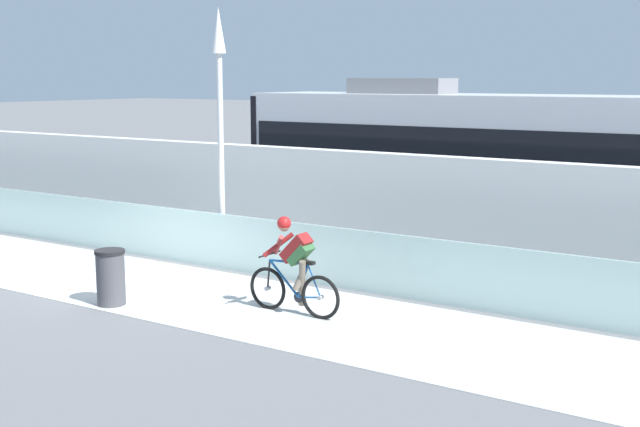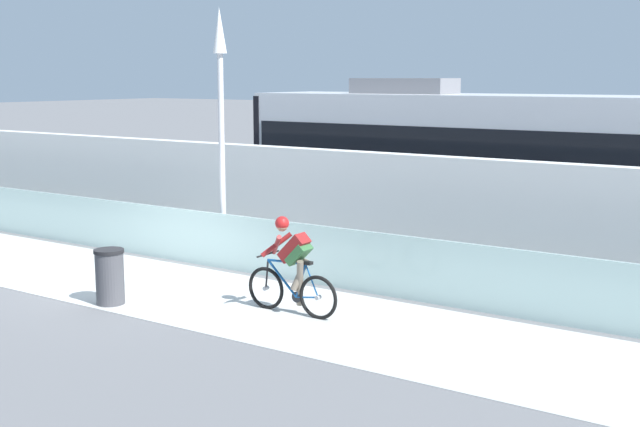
% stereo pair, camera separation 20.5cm
% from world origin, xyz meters
% --- Properties ---
extents(ground_plane, '(200.00, 200.00, 0.00)m').
position_xyz_m(ground_plane, '(0.00, 0.00, 0.00)').
color(ground_plane, slate).
extents(bike_path_deck, '(32.00, 3.20, 0.01)m').
position_xyz_m(bike_path_deck, '(0.00, 0.00, 0.01)').
color(bike_path_deck, beige).
rests_on(bike_path_deck, ground).
extents(glass_parapet, '(32.00, 0.05, 1.13)m').
position_xyz_m(glass_parapet, '(0.00, 1.85, 0.56)').
color(glass_parapet, silver).
rests_on(glass_parapet, ground).
extents(concrete_barrier_wall, '(32.00, 0.36, 2.35)m').
position_xyz_m(concrete_barrier_wall, '(0.00, 3.65, 1.18)').
color(concrete_barrier_wall, silver).
rests_on(concrete_barrier_wall, ground).
extents(tram_rail_near, '(32.00, 0.08, 0.01)m').
position_xyz_m(tram_rail_near, '(0.00, 6.13, 0.00)').
color(tram_rail_near, '#595654').
rests_on(tram_rail_near, ground).
extents(tram_rail_far, '(32.00, 0.08, 0.01)m').
position_xyz_m(tram_rail_far, '(0.00, 7.57, 0.00)').
color(tram_rail_far, '#595654').
rests_on(tram_rail_far, ground).
extents(tram, '(11.06, 2.54, 3.81)m').
position_xyz_m(tram, '(4.12, 6.85, 1.89)').
color(tram, silver).
rests_on(tram, ground).
extents(cyclist_on_bike, '(1.77, 0.58, 1.61)m').
position_xyz_m(cyclist_on_bike, '(3.79, 0.00, 0.78)').
color(cyclist_on_bike, black).
rests_on(cyclist_on_bike, ground).
extents(lamp_post_antenna, '(0.28, 0.28, 5.20)m').
position_xyz_m(lamp_post_antenna, '(0.51, 2.15, 3.29)').
color(lamp_post_antenna, gray).
rests_on(lamp_post_antenna, ground).
extents(trash_bin, '(0.51, 0.51, 0.96)m').
position_xyz_m(trash_bin, '(0.88, -1.25, 0.48)').
color(trash_bin, '#47474C').
rests_on(trash_bin, ground).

